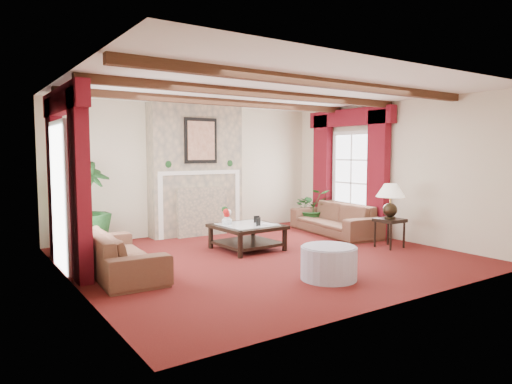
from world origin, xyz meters
TOP-DOWN VIEW (x-y plane):
  - floor at (0.00, 0.00)m, footprint 6.00×6.00m
  - ceiling at (0.00, 0.00)m, footprint 6.00×6.00m
  - back_wall at (0.00, 2.75)m, footprint 6.00×0.02m
  - left_wall at (-3.00, 0.00)m, footprint 0.02×5.50m
  - right_wall at (3.00, 0.00)m, footprint 0.02×5.50m
  - ceiling_beams at (0.00, 0.00)m, footprint 6.00×3.00m
  - fireplace at (0.00, 2.55)m, footprint 2.00×0.52m
  - french_door_left at (-2.97, 1.00)m, footprint 0.10×1.10m
  - french_door_right at (2.97, 1.00)m, footprint 0.10×1.10m
  - curtains_left at (-2.86, 1.00)m, footprint 0.20×2.40m
  - curtains_right at (2.86, 1.00)m, footprint 0.20×2.40m
  - sofa_left at (-2.32, 0.30)m, footprint 2.12×0.79m
  - sofa_right at (2.41, 0.95)m, footprint 2.38×1.24m
  - potted_palm at (-2.42, 1.96)m, footprint 2.40×2.48m
  - small_plant at (2.57, 1.85)m, footprint 1.42×1.44m
  - coffee_table at (0.04, 0.65)m, footprint 1.12×1.12m
  - side_table at (2.27, -0.63)m, footprint 0.52×0.52m
  - ottoman at (-0.06, -1.56)m, footprint 0.76×0.76m
  - table_lamp at (2.27, -0.63)m, footprint 0.51×0.51m
  - flower_vase at (-0.24, 0.87)m, footprint 0.26×0.26m
  - book at (0.26, 0.36)m, footprint 0.21×0.16m
  - photo_frame_a at (0.10, 0.39)m, footprint 0.11×0.07m
  - photo_frame_b at (0.29, 0.71)m, footprint 0.10×0.05m

SIDE VIEW (x-z plane):
  - floor at x=0.00m, z-range 0.00..0.00m
  - coffee_table at x=0.04m, z-range 0.00..0.44m
  - ottoman at x=-0.06m, z-range 0.00..0.44m
  - side_table at x=2.27m, z-range 0.00..0.53m
  - small_plant at x=2.57m, z-range 0.00..0.69m
  - sofa_left at x=-2.32m, z-range 0.00..0.81m
  - sofa_right at x=2.41m, z-range 0.00..0.86m
  - potted_palm at x=-2.42m, z-range 0.00..0.93m
  - photo_frame_b at x=0.29m, z-range 0.44..0.57m
  - photo_frame_a at x=0.10m, z-range 0.44..0.59m
  - flower_vase at x=-0.24m, z-range 0.44..0.62m
  - book at x=0.26m, z-range 0.44..0.71m
  - table_lamp at x=2.27m, z-range 0.53..1.17m
  - back_wall at x=0.00m, z-range 0.00..2.70m
  - left_wall at x=-3.00m, z-range 0.00..2.70m
  - right_wall at x=3.00m, z-range 0.00..2.70m
  - french_door_left at x=-2.97m, z-range 1.05..3.21m
  - french_door_right at x=2.97m, z-range 1.05..3.21m
  - curtains_left at x=-2.86m, z-range 1.28..3.83m
  - curtains_right at x=2.86m, z-range 1.28..3.83m
  - ceiling_beams at x=0.00m, z-range 2.58..2.70m
  - ceiling at x=0.00m, z-range 2.70..2.70m
  - fireplace at x=0.00m, z-range 1.35..4.05m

